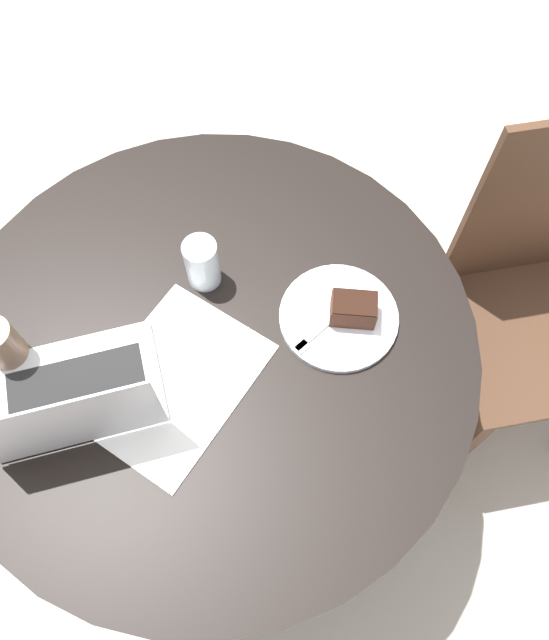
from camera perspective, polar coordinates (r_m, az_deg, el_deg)
ground_plane at (r=1.94m, az=-3.85°, el=-11.05°), size 12.00×12.00×0.00m
dining_table at (r=1.36m, az=-5.42°, el=-4.18°), size 1.06×1.06×0.75m
chair at (r=1.66m, az=22.45°, el=1.75°), size 0.52×0.52×1.01m
paper_document at (r=1.21m, az=-9.16°, el=-5.58°), size 0.42×0.39×0.00m
plate at (r=1.25m, az=5.89°, el=0.27°), size 0.24×0.24×0.01m
cake_slice at (r=1.22m, az=7.23°, el=1.02°), size 0.11×0.10×0.06m
fork at (r=1.22m, az=4.22°, el=-0.79°), size 0.17×0.07×0.00m
coffee_glass at (r=1.26m, az=-23.65°, el=-2.12°), size 0.07×0.07×0.11m
water_glass at (r=1.25m, az=-6.64°, el=5.19°), size 0.07×0.07×0.12m
laptop at (r=1.20m, az=-17.75°, el=-6.74°), size 0.35×0.27×0.21m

